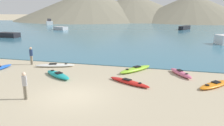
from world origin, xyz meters
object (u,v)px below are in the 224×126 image
(kayak_on_sand_3, at_px, (55,65))
(person_near_foreground, at_px, (25,84))
(person_near_waterline, at_px, (31,55))
(moored_boat_4, at_px, (185,28))
(kayak_on_sand_0, at_px, (129,82))
(moored_boat_3, at_px, (49,23))
(kayak_on_sand_2, at_px, (58,75))
(kayak_on_sand_6, at_px, (181,73))
(moored_boat_1, at_px, (9,35))
(kayak_on_sand_1, at_px, (215,85))
(moored_boat_2, at_px, (61,28))
(kayak_on_sand_5, at_px, (135,69))

(kayak_on_sand_3, bearing_deg, person_near_foreground, -73.70)
(person_near_waterline, bearing_deg, kayak_on_sand_3, -4.48)
(kayak_on_sand_3, height_order, moored_boat_4, moored_boat_4)
(kayak_on_sand_0, relative_size, moored_boat_3, 0.89)
(kayak_on_sand_2, xyz_separation_m, person_near_foreground, (0.33, -4.29, 0.75))
(person_near_waterline, distance_m, moored_boat_4, 44.36)
(kayak_on_sand_6, height_order, moored_boat_4, moored_boat_4)
(kayak_on_sand_6, relative_size, person_near_waterline, 1.63)
(kayak_on_sand_0, relative_size, person_near_waterline, 1.99)
(kayak_on_sand_3, height_order, person_near_waterline, person_near_waterline)
(person_near_foreground, xyz_separation_m, moored_boat_1, (-20.59, 23.63, -0.43))
(kayak_on_sand_0, xyz_separation_m, kayak_on_sand_2, (-5.46, 0.17, 0.04))
(kayak_on_sand_3, distance_m, kayak_on_sand_6, 10.66)
(kayak_on_sand_1, relative_size, person_near_waterline, 1.67)
(person_near_foreground, bearing_deg, moored_boat_2, 115.20)
(kayak_on_sand_5, distance_m, moored_boat_4, 41.71)
(kayak_on_sand_5, bearing_deg, kayak_on_sand_2, -150.53)
(kayak_on_sand_3, distance_m, moored_boat_3, 56.63)
(kayak_on_sand_5, distance_m, moored_boat_3, 60.23)
(kayak_on_sand_6, height_order, person_near_waterline, person_near_waterline)
(kayak_on_sand_1, relative_size, kayak_on_sand_2, 0.93)
(moored_boat_1, bearing_deg, moored_boat_3, 108.17)
(kayak_on_sand_1, bearing_deg, kayak_on_sand_3, 171.46)
(person_near_foreground, relative_size, person_near_waterline, 0.98)
(person_near_waterline, xyz_separation_m, moored_boat_1, (-16.10, 16.52, -0.45))
(kayak_on_sand_0, distance_m, kayak_on_sand_6, 4.58)
(kayak_on_sand_0, bearing_deg, kayak_on_sand_5, 90.83)
(kayak_on_sand_6, bearing_deg, moored_boat_2, 129.93)
(kayak_on_sand_0, distance_m, moored_boat_3, 62.87)
(person_near_foreground, xyz_separation_m, moored_boat_2, (-18.69, 39.72, -0.47))
(kayak_on_sand_5, bearing_deg, kayak_on_sand_0, -89.17)
(kayak_on_sand_2, distance_m, kayak_on_sand_5, 6.22)
(person_near_waterline, bearing_deg, kayak_on_sand_2, -34.08)
(kayak_on_sand_3, height_order, moored_boat_2, moored_boat_2)
(person_near_foreground, bearing_deg, kayak_on_sand_1, 25.10)
(kayak_on_sand_6, bearing_deg, kayak_on_sand_2, -162.77)
(moored_boat_2, bearing_deg, moored_boat_1, -96.75)
(kayak_on_sand_5, distance_m, moored_boat_2, 40.16)
(moored_boat_1, bearing_deg, moored_boat_2, 83.25)
(kayak_on_sand_3, relative_size, person_near_waterline, 2.15)
(kayak_on_sand_1, xyz_separation_m, person_near_waterline, (-15.19, 2.10, 0.80))
(moored_boat_2, height_order, moored_boat_4, moored_boat_4)
(kayak_on_sand_2, relative_size, person_near_waterline, 1.79)
(kayak_on_sand_6, bearing_deg, kayak_on_sand_1, -45.06)
(kayak_on_sand_5, bearing_deg, moored_boat_2, 126.30)
(moored_boat_2, bearing_deg, moored_boat_4, 16.59)
(kayak_on_sand_0, xyz_separation_m, kayak_on_sand_3, (-7.15, 2.79, 0.01))
(person_near_foreground, bearing_deg, kayak_on_sand_5, 55.33)
(kayak_on_sand_0, bearing_deg, person_near_waterline, 162.78)
(person_near_waterline, height_order, moored_boat_3, moored_boat_3)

